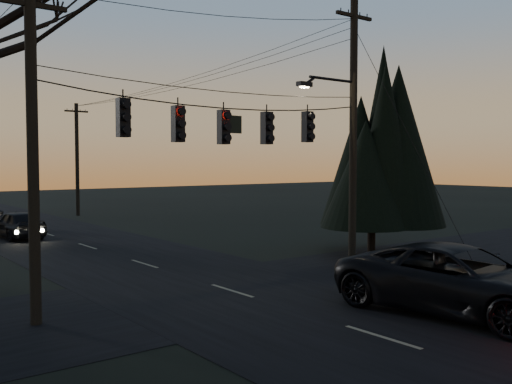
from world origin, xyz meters
TOP-DOWN VIEW (x-y plane):
  - main_road at (0.00, 20.00)m, footprint 8.00×120.00m
  - cross_road at (0.00, 10.00)m, footprint 60.00×7.00m
  - utility_pole_right at (5.50, 10.00)m, footprint 5.00×0.30m
  - utility_pole_left at (-6.00, 10.00)m, footprint 1.80×0.30m
  - utility_pole_far_r at (5.50, 38.00)m, footprint 1.80×0.30m
  - span_signal_assembly at (-0.24, 10.00)m, footprint 11.50×0.44m
  - evergreen_right at (9.64, 12.63)m, footprint 4.36×4.36m
  - suv_near at (3.20, 4.06)m, footprint 3.75×6.88m
  - sedan_oncoming_a at (-1.81, 27.13)m, footprint 2.08×4.51m

SIDE VIEW (x-z plane):
  - utility_pole_right at x=5.50m, z-range -5.00..5.00m
  - utility_pole_left at x=-6.00m, z-range -4.25..4.25m
  - utility_pole_far_r at x=5.50m, z-range -4.25..4.25m
  - cross_road at x=0.00m, z-range 0.00..0.02m
  - main_road at x=0.00m, z-range 0.00..0.02m
  - sedan_oncoming_a at x=-1.81m, z-range 0.00..1.50m
  - suv_near at x=3.20m, z-range 0.00..1.83m
  - evergreen_right at x=9.64m, z-range 0.59..9.33m
  - span_signal_assembly at x=-0.24m, z-range 4.40..6.03m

